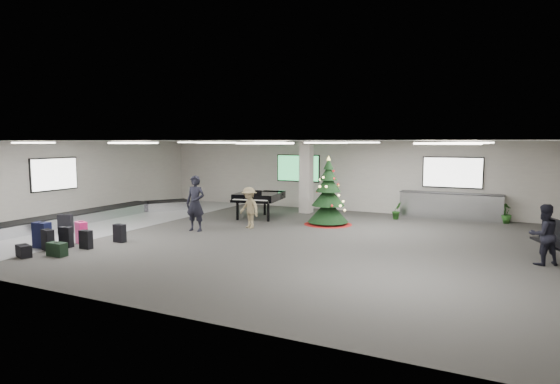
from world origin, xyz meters
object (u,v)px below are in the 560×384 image
at_px(traveler_a, 195,203).
at_px(pink_suitcase, 81,233).
at_px(baggage_carousel, 95,215).
at_px(christmas_tree, 328,201).
at_px(traveler_bench, 544,235).
at_px(service_counter, 450,206).
at_px(bench, 560,240).
at_px(potted_plant_left, 397,211).
at_px(potted_plant_right, 505,213).
at_px(grand_piano, 258,197).
at_px(traveler_b, 249,208).

bearing_deg(traveler_a, pink_suitcase, -125.04).
relative_size(baggage_carousel, christmas_tree, 3.67).
xyz_separation_m(christmas_tree, traveler_a, (-3.78, -3.33, 0.09)).
distance_m(pink_suitcase, traveler_bench, 13.27).
xyz_separation_m(service_counter, bench, (3.40, -6.03, 0.05)).
xyz_separation_m(bench, traveler_a, (-11.26, -0.73, 0.40)).
distance_m(baggage_carousel, traveler_a, 5.04).
bearing_deg(potted_plant_left, christmas_tree, -132.12).
xyz_separation_m(baggage_carousel, service_counter, (12.84, 6.73, 0.33)).
height_order(service_counter, bench, service_counter).
xyz_separation_m(bench, potted_plant_right, (-1.34, 5.88, -0.19)).
bearing_deg(service_counter, traveler_a, -139.31).
distance_m(service_counter, pink_suitcase, 14.05).
relative_size(service_counter, bench, 2.32).
height_order(traveler_bench, potted_plant_left, traveler_bench).
relative_size(grand_piano, potted_plant_left, 3.37).
distance_m(grand_piano, traveler_bench, 10.70).
bearing_deg(traveler_a, bench, 0.03).
distance_m(christmas_tree, potted_plant_left, 3.22).
bearing_deg(traveler_bench, traveler_a, -31.48).
distance_m(pink_suitcase, bench, 13.84).
distance_m(baggage_carousel, pink_suitcase, 4.45).
height_order(baggage_carousel, bench, bench).
relative_size(bench, traveler_a, 0.88).
height_order(baggage_carousel, service_counter, service_counter).
bearing_deg(traveler_a, baggage_carousel, 176.00).
bearing_deg(pink_suitcase, bench, 37.92).
distance_m(bench, traveler_a, 11.29).
bearing_deg(pink_suitcase, potted_plant_left, 69.71).
xyz_separation_m(christmas_tree, traveler_b, (-2.33, -2.02, -0.15)).
bearing_deg(christmas_tree, grand_piano, 177.41).
bearing_deg(baggage_carousel, pink_suitcase, -47.65).
xyz_separation_m(baggage_carousel, potted_plant_left, (10.88, 5.65, 0.14)).
distance_m(pink_suitcase, traveler_b, 5.73).
bearing_deg(traveler_bench, grand_piano, -50.34).
relative_size(traveler_bench, potted_plant_left, 2.22).
xyz_separation_m(bench, potted_plant_left, (-5.35, 4.95, -0.24)).
bearing_deg(christmas_tree, traveler_b, -139.04).
bearing_deg(traveler_a, potted_plant_left, 40.18).
bearing_deg(traveler_a, service_counter, 36.99).
distance_m(baggage_carousel, service_counter, 14.50).
relative_size(pink_suitcase, traveler_bench, 0.44).
xyz_separation_m(service_counter, traveler_a, (-7.86, -6.76, 0.44)).
bearing_deg(pink_suitcase, service_counter, 66.64).
distance_m(bench, potted_plant_left, 7.29).
height_order(baggage_carousel, traveler_bench, traveler_bench).
distance_m(service_counter, bench, 6.92).
height_order(grand_piano, bench, grand_piano).
distance_m(service_counter, christmas_tree, 5.35).
height_order(bench, traveler_a, traveler_a).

